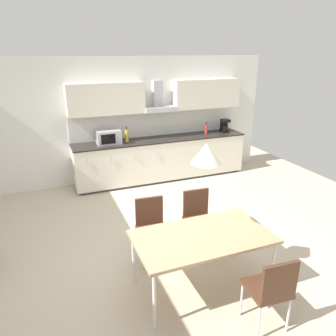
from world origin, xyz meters
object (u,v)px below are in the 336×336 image
(microwave, at_px, (109,137))
(chair_far_left, at_px, (151,223))
(coffee_maker, at_px, (225,126))
(bottle_yellow, at_px, (127,135))
(dining_table, at_px, (203,239))
(pendant_lamp, at_px, (206,153))
(chair_near_right, at_px, (272,287))
(bottle_red, at_px, (206,129))
(chair_far_right, at_px, (198,214))

(microwave, xyz_separation_m, chair_far_left, (-0.04, -2.75, -0.54))
(coffee_maker, height_order, bottle_yellow, bottle_yellow)
(microwave, xyz_separation_m, dining_table, (0.31, -3.56, -0.38))
(chair_far_left, bearing_deg, microwave, 89.26)
(microwave, height_order, chair_far_left, microwave)
(chair_far_left, bearing_deg, pendant_lamp, -66.95)
(pendant_lamp, bearing_deg, chair_near_right, -66.94)
(dining_table, bearing_deg, coffee_maker, 56.06)
(pendant_lamp, bearing_deg, chair_far_left, 113.05)
(microwave, relative_size, chair_far_left, 0.55)
(chair_near_right, bearing_deg, bottle_yellow, 93.65)
(coffee_maker, xyz_separation_m, bottle_yellow, (-2.35, -0.02, -0.01))
(microwave, bearing_deg, bottle_red, 0.50)
(bottle_yellow, distance_m, dining_table, 3.59)
(coffee_maker, height_order, chair_far_right, coffee_maker)
(coffee_maker, distance_m, dining_table, 4.35)
(bottle_red, distance_m, chair_near_right, 4.71)
(dining_table, xyz_separation_m, chair_near_right, (0.35, -0.82, -0.16))
(bottle_red, height_order, chair_far_left, bottle_red)
(bottle_red, relative_size, chair_far_left, 0.30)
(bottle_yellow, distance_m, chair_near_right, 4.43)
(microwave, relative_size, pendant_lamp, 1.50)
(bottle_red, height_order, chair_near_right, bottle_red)
(bottle_red, height_order, pendant_lamp, pendant_lamp)
(dining_table, xyz_separation_m, pendant_lamp, (-0.00, 0.00, 1.03))
(bottle_yellow, height_order, pendant_lamp, pendant_lamp)
(coffee_maker, bearing_deg, chair_far_right, -126.58)
(bottle_red, bearing_deg, bottle_yellow, -179.65)
(bottle_yellow, distance_m, bottle_red, 1.87)
(bottle_yellow, relative_size, dining_table, 0.20)
(microwave, height_order, coffee_maker, coffee_maker)
(bottle_yellow, bearing_deg, coffee_maker, 0.45)
(coffee_maker, bearing_deg, pendant_lamp, -123.94)
(chair_far_right, xyz_separation_m, pendant_lamp, (-0.36, -0.82, 1.18))
(coffee_maker, height_order, bottle_red, coffee_maker)
(chair_far_right, bearing_deg, chair_near_right, -90.38)
(microwave, relative_size, bottle_red, 1.83)
(bottle_red, bearing_deg, chair_near_right, -109.80)
(microwave, height_order, dining_table, microwave)
(microwave, height_order, pendant_lamp, pendant_lamp)
(bottle_red, relative_size, chair_far_right, 0.30)
(coffee_maker, distance_m, bottle_red, 0.48)
(bottle_yellow, bearing_deg, chair_near_right, -86.35)
(pendant_lamp, bearing_deg, dining_table, -75.96)
(chair_far_right, distance_m, pendant_lamp, 1.48)
(microwave, distance_m, dining_table, 3.60)
(dining_table, xyz_separation_m, chair_far_left, (-0.35, 0.82, -0.16))
(bottle_yellow, xyz_separation_m, dining_table, (-0.07, -3.57, -0.37))
(chair_near_right, bearing_deg, coffee_maker, 64.88)
(bottle_yellow, xyz_separation_m, bottle_red, (1.87, 0.01, -0.02))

